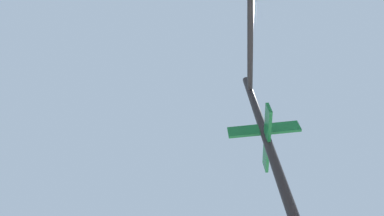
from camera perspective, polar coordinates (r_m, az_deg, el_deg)
name	(u,v)px	position (r m, az deg, el deg)	size (l,w,h in m)	color
traffic_signal_near	(271,66)	(2.93, 17.48, 9.02)	(1.93, 2.64, 5.47)	black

